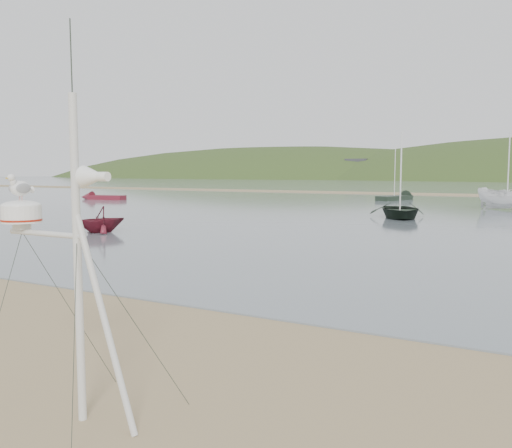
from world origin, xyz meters
The scene contains 8 objects.
ground centered at (0.00, 0.00, 0.00)m, with size 560.00×560.00×0.00m, color #8D7651.
sandbar centered at (0.00, 70.00, 0.07)m, with size 560.00×7.00×0.07m, color #8D7651.
mast_rig centered at (1.20, -1.42, 1.22)m, with size 2.24×2.39×5.05m.
boat_dark centered at (-2.87, 30.49, 2.63)m, with size 3.71×1.07×5.19m, color black.
boat_red centered at (-14.18, 14.24, 1.33)m, with size 2.23×1.36×2.59m, color maroon.
boat_white centered at (2.80, 42.44, 2.59)m, with size 1.92×1.97×5.10m, color white.
sailboat_dark_mid centered at (-8.74, 54.45, 0.30)m, with size 3.52×6.62×6.43m.
dinghy_red_far centered at (-38.88, 38.17, 0.29)m, with size 5.71×2.27×1.35m.
Camera 1 is at (6.51, -6.14, 3.20)m, focal length 38.00 mm.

